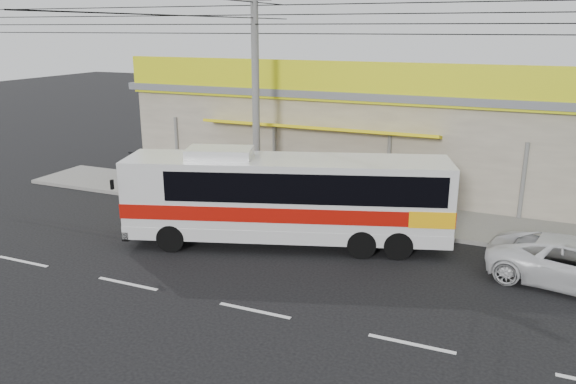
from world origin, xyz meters
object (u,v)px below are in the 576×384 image
motorbike_red (181,177)px  motorbike_dark (137,163)px  coach_bus (292,194)px  utility_pole (254,18)px

motorbike_red → motorbike_dark: (-3.43, 1.38, 0.03)m
coach_bus → motorbike_dark: 11.53m
motorbike_dark → utility_pole: utility_pole is taller
motorbike_dark → utility_pole: size_ratio=0.05×
coach_bus → motorbike_dark: coach_bus is taller
coach_bus → motorbike_red: coach_bus is taller
motorbike_red → utility_pole: size_ratio=0.06×
coach_bus → motorbike_dark: (-10.26, 5.16, -1.03)m
coach_bus → motorbike_red: 7.88m
coach_bus → utility_pole: 7.06m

